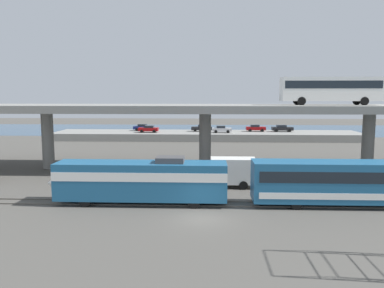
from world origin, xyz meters
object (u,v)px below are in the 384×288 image
(train_locomotive, at_px, (133,179))
(parked_car_0, at_px, (202,128))
(transit_bus_on_overpass, at_px, (330,88))
(parked_car_4, at_px, (149,129))
(train_coach_lead, at_px, (371,181))
(parked_car_3, at_px, (282,128))
(service_truck_east, at_px, (224,171))
(parked_car_1, at_px, (143,127))
(parked_car_5, at_px, (222,129))
(parked_car_2, at_px, (256,128))

(train_locomotive, distance_m, parked_car_0, 52.54)
(transit_bus_on_overpass, height_order, parked_car_0, transit_bus_on_overpass)
(parked_car_4, bearing_deg, train_coach_lead, 118.53)
(train_locomotive, xyz_separation_m, parked_car_3, (22.66, 52.32, 0.13))
(transit_bus_on_overpass, height_order, parked_car_4, transit_bus_on_overpass)
(transit_bus_on_overpass, distance_m, parked_car_0, 40.96)
(train_coach_lead, distance_m, service_truck_east, 13.90)
(transit_bus_on_overpass, distance_m, parked_car_1, 48.64)
(train_coach_lead, height_order, parked_car_1, train_coach_lead)
(train_coach_lead, bearing_deg, parked_car_0, -73.55)
(train_locomotive, relative_size, parked_car_5, 3.86)
(service_truck_east, distance_m, parked_car_5, 42.82)
(parked_car_1, height_order, parked_car_3, same)
(transit_bus_on_overpass, height_order, parked_car_2, transit_bus_on_overpass)
(parked_car_1, bearing_deg, parked_car_3, -1.95)
(service_truck_east, height_order, parked_car_5, parked_car_5)
(transit_bus_on_overpass, relative_size, parked_car_2, 2.81)
(service_truck_east, bearing_deg, parked_car_4, -71.21)
(transit_bus_on_overpass, xyz_separation_m, parked_car_2, (-4.55, 37.00, -8.02))
(parked_car_2, xyz_separation_m, parked_car_5, (-7.59, -3.28, -0.00))
(transit_bus_on_overpass, bearing_deg, parked_car_3, -91.87)
(train_coach_lead, distance_m, parked_car_3, 52.36)
(parked_car_1, distance_m, parked_car_5, 17.95)
(train_locomotive, relative_size, parked_car_0, 3.50)
(train_locomotive, relative_size, service_truck_east, 2.34)
(train_locomotive, height_order, parked_car_4, train_locomotive)
(parked_car_0, bearing_deg, train_locomotive, 84.47)
(transit_bus_on_overpass, height_order, parked_car_5, transit_bus_on_overpass)
(train_coach_lead, xyz_separation_m, service_truck_east, (-12.26, 6.54, -0.53))
(parked_car_1, bearing_deg, parked_car_5, -12.95)
(parked_car_0, bearing_deg, parked_car_2, -178.38)
(train_locomotive, height_order, parked_car_5, train_locomotive)
(train_locomotive, xyz_separation_m, service_truck_east, (8.24, 6.54, -0.56))
(train_locomotive, xyz_separation_m, parked_car_5, (9.33, 49.35, 0.13))
(train_coach_lead, distance_m, parked_car_0, 54.53)
(transit_bus_on_overpass, relative_size, parked_car_1, 2.71)
(train_locomotive, relative_size, parked_car_4, 3.74)
(train_coach_lead, bearing_deg, parked_car_5, -77.25)
(train_locomotive, xyz_separation_m, parked_car_2, (16.92, 52.63, 0.13))
(parked_car_0, distance_m, parked_car_3, 17.60)
(train_locomotive, height_order, parked_car_3, train_locomotive)
(train_coach_lead, bearing_deg, train_locomotive, 0.00)
(parked_car_1, bearing_deg, parked_car_2, -1.69)
(parked_car_5, bearing_deg, parked_car_1, 167.05)
(train_locomotive, xyz_separation_m, train_coach_lead, (20.50, -0.00, -0.02))
(transit_bus_on_overpass, distance_m, parked_car_2, 38.13)
(service_truck_east, height_order, parked_car_4, parked_car_4)
(parked_car_2, bearing_deg, parked_car_0, -178.38)
(parked_car_0, relative_size, parked_car_4, 1.07)
(parked_car_2, xyz_separation_m, parked_car_3, (5.75, -0.31, 0.00))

